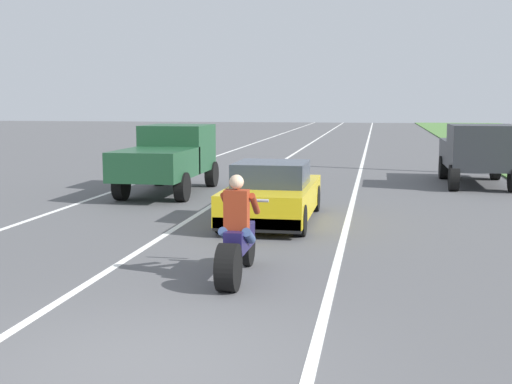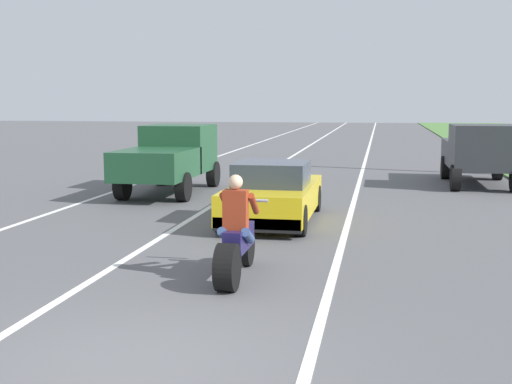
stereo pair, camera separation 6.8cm
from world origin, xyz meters
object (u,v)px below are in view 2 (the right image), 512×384
Objects in this scene: motorcycle_with_rider at (236,242)px; pickup_truck_right_shoulder_dark_grey at (479,151)px; pickup_truck_left_lane_dark_green at (170,156)px; sports_car_yellow at (273,194)px.

motorcycle_with_rider is 14.06m from pickup_truck_right_shoulder_dark_grey.
pickup_truck_left_lane_dark_green is at bearing 113.05° from motorcycle_with_rider.
pickup_truck_right_shoulder_dark_grey reaches higher than sports_car_yellow.
sports_car_yellow is 0.90× the size of pickup_truck_left_lane_dark_green.
pickup_truck_left_lane_dark_green and pickup_truck_right_shoulder_dark_grey have the same top height.
motorcycle_with_rider is 0.46× the size of pickup_truck_left_lane_dark_green.
pickup_truck_left_lane_dark_green reaches higher than motorcycle_with_rider.
motorcycle_with_rider is 10.18m from pickup_truck_left_lane_dark_green.
motorcycle_with_rider is 5.11m from sports_car_yellow.
sports_car_yellow is at bearing -48.63° from pickup_truck_left_lane_dark_green.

